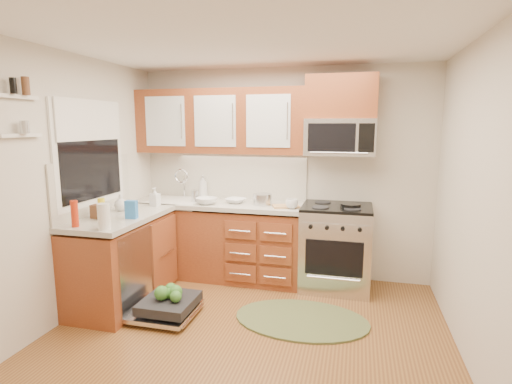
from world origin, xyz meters
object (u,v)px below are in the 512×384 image
(range, at_px, (336,247))
(cutting_board, at_px, (286,206))
(bowl_a, at_px, (236,201))
(bowl_b, at_px, (206,201))
(cup, at_px, (292,204))
(sink, at_px, (177,210))
(rug, at_px, (301,320))
(stock_pot, at_px, (262,199))
(upper_cabinets, at_px, (220,121))
(dishwasher, at_px, (166,307))
(skillet, at_px, (351,205))
(paper_towel_roll, at_px, (104,217))
(microwave, at_px, (340,137))

(range, xyz_separation_m, cutting_board, (-0.56, -0.09, 0.46))
(bowl_a, xyz_separation_m, bowl_b, (-0.31, -0.15, 0.01))
(cup, bearing_deg, sink, 174.06)
(rug, relative_size, bowl_b, 5.24)
(stock_pot, bearing_deg, upper_cabinets, 162.27)
(dishwasher, xyz_separation_m, bowl_a, (0.36, 1.13, 0.85))
(upper_cabinets, distance_m, rug, 2.42)
(upper_cabinets, distance_m, range, 1.99)
(sink, height_order, rug, sink)
(dishwasher, bearing_deg, bowl_b, 86.67)
(dishwasher, bearing_deg, sink, 109.20)
(range, distance_m, rug, 1.03)
(sink, relative_size, bowl_a, 2.74)
(upper_cabinets, height_order, stock_pot, upper_cabinets)
(upper_cabinets, bearing_deg, bowl_b, -104.74)
(skillet, xyz_separation_m, stock_pot, (-0.99, 0.02, 0.02))
(paper_towel_roll, height_order, bowl_a, paper_towel_roll)
(upper_cabinets, relative_size, skillet, 9.34)
(rug, xyz_separation_m, paper_towel_roll, (-1.67, -0.56, 1.03))
(sink, bearing_deg, bowl_b, -17.64)
(upper_cabinets, distance_m, skillet, 1.81)
(dishwasher, bearing_deg, microwave, 39.07)
(sink, xyz_separation_m, bowl_a, (0.75, 0.01, 0.15))
(stock_pot, bearing_deg, skillet, -0.92)
(paper_towel_roll, bearing_deg, cup, 41.64)
(dishwasher, height_order, stock_pot, stock_pot)
(dishwasher, height_order, rug, dishwasher)
(upper_cabinets, relative_size, stock_pot, 9.51)
(sink, relative_size, stock_pot, 2.88)
(upper_cabinets, distance_m, bowl_a, 0.96)
(dishwasher, bearing_deg, range, 36.27)
(stock_pot, bearing_deg, rug, -55.57)
(rug, bearing_deg, range, 73.89)
(skillet, relative_size, bowl_b, 0.91)
(range, distance_m, cutting_board, 0.73)
(paper_towel_roll, bearing_deg, range, 36.92)
(cup, bearing_deg, paper_towel_roll, -138.36)
(microwave, relative_size, dishwasher, 1.09)
(sink, relative_size, bowl_b, 2.56)
(stock_pot, bearing_deg, microwave, 10.46)
(microwave, bearing_deg, paper_towel_roll, -140.87)
(upper_cabinets, distance_m, cutting_board, 1.29)
(sink, height_order, paper_towel_roll, paper_towel_roll)
(upper_cabinets, height_order, microwave, upper_cabinets)
(range, xyz_separation_m, paper_towel_roll, (-1.93, -1.45, 0.57))
(upper_cabinets, relative_size, paper_towel_roll, 8.81)
(cutting_board, bearing_deg, stock_pot, 168.64)
(upper_cabinets, bearing_deg, stock_pot, -17.73)
(dishwasher, relative_size, cutting_board, 2.41)
(rug, relative_size, stock_pot, 5.89)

